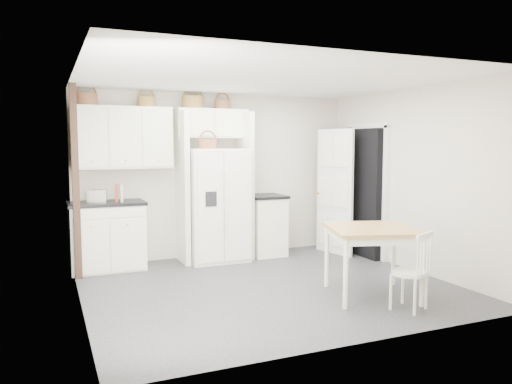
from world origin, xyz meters
name	(u,v)px	position (x,y,z in m)	size (l,w,h in m)	color
floor	(268,286)	(0.00, 0.00, 0.00)	(4.50, 4.50, 0.00)	#242328
ceiling	(269,79)	(0.00, 0.00, 2.60)	(4.50, 4.50, 0.00)	white
wall_back	(217,175)	(0.00, 2.00, 1.30)	(4.50, 4.50, 0.00)	beige
wall_left	(78,191)	(-2.25, 0.00, 1.30)	(4.00, 4.00, 0.00)	beige
wall_right	(412,180)	(2.25, 0.00, 1.30)	(4.00, 4.00, 0.00)	beige
refrigerator	(216,205)	(-0.15, 1.62, 0.87)	(0.90, 0.72, 1.74)	white
base_cab_left	(107,237)	(-1.78, 1.70, 0.47)	(1.02, 0.64, 0.94)	white
base_cab_right	(265,226)	(0.71, 1.70, 0.47)	(0.53, 0.64, 0.94)	white
dining_table	(372,262)	(0.96, -0.84, 0.41)	(0.99, 0.99, 0.83)	olive
windsor_chair	(409,272)	(1.04, -1.42, 0.41)	(0.40, 0.37, 0.83)	white
counter_left	(106,203)	(-1.78, 1.70, 0.96)	(1.06, 0.69, 0.04)	black
counter_right	(265,196)	(0.71, 1.70, 0.96)	(0.58, 0.68, 0.04)	black
toaster	(97,196)	(-1.91, 1.60, 1.08)	(0.26, 0.15, 0.18)	silver
cookbook_red	(116,193)	(-1.64, 1.62, 1.11)	(0.04, 0.17, 0.25)	#9B3324
cookbook_cream	(121,193)	(-1.57, 1.62, 1.11)	(0.04, 0.17, 0.25)	beige
basket_upper_a	(87,99)	(-1.99, 1.83, 2.43)	(0.30, 0.30, 0.17)	brown
basket_upper_c	(147,102)	(-1.15, 1.83, 2.42)	(0.26, 0.26, 0.15)	brown
basket_bridge_a	(193,102)	(-0.45, 1.83, 2.44)	(0.33, 0.33, 0.18)	brown
basket_bridge_b	(222,105)	(0.03, 1.83, 2.42)	(0.25, 0.25, 0.14)	brown
basket_fridge_a	(208,144)	(-0.31, 1.52, 1.81)	(0.28, 0.28, 0.15)	brown
upper_cabinet	(123,138)	(-1.50, 1.83, 1.90)	(1.40, 0.34, 0.90)	white
bridge_cabinet	(211,124)	(-0.15, 1.83, 2.12)	(1.12, 0.34, 0.45)	white
fridge_panel_left	(182,188)	(-0.66, 1.70, 1.15)	(0.08, 0.60, 2.30)	white
fridge_panel_right	(245,185)	(0.36, 1.70, 1.15)	(0.08, 0.60, 2.30)	white
trim_post	(76,182)	(-2.20, 1.35, 1.30)	(0.09, 0.09, 2.60)	black
doorway_void	(365,193)	(2.16, 1.00, 1.02)	(0.18, 0.85, 2.05)	black
door_slab	(335,192)	(1.80, 1.33, 1.02)	(0.80, 0.04, 2.05)	white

